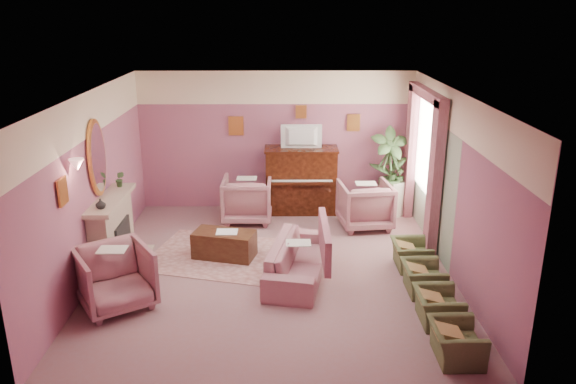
{
  "coord_description": "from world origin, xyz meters",
  "views": [
    {
      "loc": [
        0.15,
        -8.1,
        4.0
      ],
      "look_at": [
        0.22,
        0.4,
        1.17
      ],
      "focal_mm": 35.0,
      "sensor_mm": 36.0,
      "label": 1
    }
  ],
  "objects_px": {
    "floral_armchair_right": "(365,203)",
    "olive_chair_a": "(456,337)",
    "floral_armchair_front": "(115,275)",
    "olive_chair_d": "(411,251)",
    "sofa": "(298,253)",
    "side_table": "(391,197)",
    "olive_chair_c": "(423,274)",
    "olive_chair_b": "(438,302)",
    "piano": "(301,181)",
    "coffee_table": "(224,245)",
    "television": "(301,135)",
    "floral_armchair_left": "(247,197)"
  },
  "relations": [
    {
      "from": "floral_armchair_right",
      "to": "floral_armchair_left",
      "type": "bearing_deg",
      "value": 171.19
    },
    {
      "from": "coffee_table",
      "to": "olive_chair_d",
      "type": "bearing_deg",
      "value": -7.74
    },
    {
      "from": "sofa",
      "to": "olive_chair_c",
      "type": "height_order",
      "value": "sofa"
    },
    {
      "from": "floral_armchair_left",
      "to": "floral_armchair_front",
      "type": "height_order",
      "value": "same"
    },
    {
      "from": "olive_chair_c",
      "to": "coffee_table",
      "type": "bearing_deg",
      "value": 157.83
    },
    {
      "from": "television",
      "to": "piano",
      "type": "bearing_deg",
      "value": 90.0
    },
    {
      "from": "floral_armchair_right",
      "to": "olive_chair_c",
      "type": "xyz_separation_m",
      "value": [
        0.5,
        -2.58,
        -0.19
      ]
    },
    {
      "from": "floral_armchair_right",
      "to": "olive_chair_c",
      "type": "relative_size",
      "value": 1.44
    },
    {
      "from": "coffee_table",
      "to": "television",
      "type": "bearing_deg",
      "value": 57.98
    },
    {
      "from": "floral_armchair_front",
      "to": "olive_chair_c",
      "type": "bearing_deg",
      "value": 4.88
    },
    {
      "from": "coffee_table",
      "to": "floral_armchair_left",
      "type": "bearing_deg",
      "value": 80.55
    },
    {
      "from": "floral_armchair_left",
      "to": "olive_chair_d",
      "type": "height_order",
      "value": "floral_armchair_left"
    },
    {
      "from": "coffee_table",
      "to": "piano",
      "type": "bearing_deg",
      "value": 58.57
    },
    {
      "from": "floral_armchair_right",
      "to": "olive_chair_a",
      "type": "height_order",
      "value": "floral_armchair_right"
    },
    {
      "from": "piano",
      "to": "olive_chair_d",
      "type": "relative_size",
      "value": 2.08
    },
    {
      "from": "floral_armchair_front",
      "to": "piano",
      "type": "bearing_deg",
      "value": 54.78
    },
    {
      "from": "floral_armchair_left",
      "to": "olive_chair_b",
      "type": "xyz_separation_m",
      "value": [
        2.74,
        -3.75,
        -0.19
      ]
    },
    {
      "from": "piano",
      "to": "side_table",
      "type": "relative_size",
      "value": 2.0
    },
    {
      "from": "olive_chair_b",
      "to": "piano",
      "type": "bearing_deg",
      "value": 111.58
    },
    {
      "from": "coffee_table",
      "to": "floral_armchair_front",
      "type": "bearing_deg",
      "value": -129.89
    },
    {
      "from": "olive_chair_a",
      "to": "olive_chair_b",
      "type": "bearing_deg",
      "value": 90.0
    },
    {
      "from": "olive_chair_a",
      "to": "sofa",
      "type": "bearing_deg",
      "value": 129.86
    },
    {
      "from": "olive_chair_b",
      "to": "olive_chair_c",
      "type": "xyz_separation_m",
      "value": [
        0.0,
        0.82,
        0.0
      ]
    },
    {
      "from": "floral_armchair_left",
      "to": "floral_armchair_right",
      "type": "distance_m",
      "value": 2.27
    },
    {
      "from": "coffee_table",
      "to": "olive_chair_a",
      "type": "height_order",
      "value": "olive_chair_a"
    },
    {
      "from": "coffee_table",
      "to": "floral_armchair_front",
      "type": "height_order",
      "value": "floral_armchair_front"
    },
    {
      "from": "floral_armchair_front",
      "to": "olive_chair_d",
      "type": "bearing_deg",
      "value": 15.3
    },
    {
      "from": "floral_armchair_right",
      "to": "olive_chair_a",
      "type": "distance_m",
      "value": 4.25
    },
    {
      "from": "floral_armchair_left",
      "to": "side_table",
      "type": "bearing_deg",
      "value": 7.13
    },
    {
      "from": "television",
      "to": "olive_chair_a",
      "type": "height_order",
      "value": "television"
    },
    {
      "from": "sofa",
      "to": "olive_chair_c",
      "type": "bearing_deg",
      "value": -16.2
    },
    {
      "from": "piano",
      "to": "olive_chair_b",
      "type": "distance_m",
      "value": 4.58
    },
    {
      "from": "olive_chair_c",
      "to": "olive_chair_d",
      "type": "bearing_deg",
      "value": 90.0
    },
    {
      "from": "floral_armchair_front",
      "to": "olive_chair_d",
      "type": "distance_m",
      "value": 4.52
    },
    {
      "from": "sofa",
      "to": "floral_armchair_front",
      "type": "height_order",
      "value": "floral_armchair_front"
    },
    {
      "from": "olive_chair_b",
      "to": "olive_chair_c",
      "type": "distance_m",
      "value": 0.82
    },
    {
      "from": "floral_armchair_left",
      "to": "side_table",
      "type": "relative_size",
      "value": 1.38
    },
    {
      "from": "sofa",
      "to": "side_table",
      "type": "height_order",
      "value": "sofa"
    },
    {
      "from": "television",
      "to": "coffee_table",
      "type": "xyz_separation_m",
      "value": [
        -1.34,
        -2.14,
        -1.38
      ]
    },
    {
      "from": "olive_chair_c",
      "to": "olive_chair_b",
      "type": "bearing_deg",
      "value": -90.0
    },
    {
      "from": "piano",
      "to": "olive_chair_a",
      "type": "bearing_deg",
      "value": -71.66
    },
    {
      "from": "olive_chair_a",
      "to": "side_table",
      "type": "height_order",
      "value": "side_table"
    },
    {
      "from": "floral_armchair_right",
      "to": "olive_chair_d",
      "type": "distance_m",
      "value": 1.84
    },
    {
      "from": "side_table",
      "to": "floral_armchair_right",
      "type": "bearing_deg",
      "value": -131.96
    },
    {
      "from": "piano",
      "to": "floral_armchair_front",
      "type": "xyz_separation_m",
      "value": [
        -2.68,
        -3.8,
        -0.17
      ]
    },
    {
      "from": "television",
      "to": "floral_armchair_left",
      "type": "xyz_separation_m",
      "value": [
        -1.06,
        -0.45,
        -1.12
      ]
    },
    {
      "from": "side_table",
      "to": "olive_chair_b",
      "type": "bearing_deg",
      "value": -91.91
    },
    {
      "from": "floral_armchair_right",
      "to": "side_table",
      "type": "bearing_deg",
      "value": 48.04
    },
    {
      "from": "sofa",
      "to": "floral_armchair_front",
      "type": "relative_size",
      "value": 2.02
    },
    {
      "from": "floral_armchair_right",
      "to": "olive_chair_a",
      "type": "bearing_deg",
      "value": -83.27
    }
  ]
}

